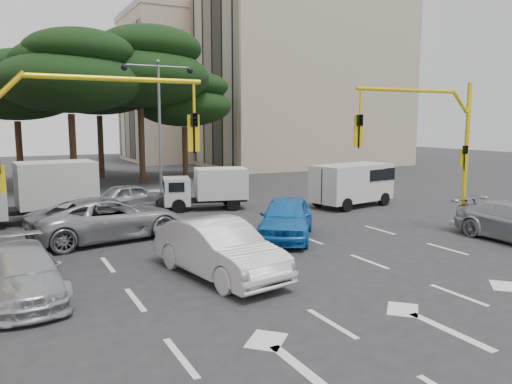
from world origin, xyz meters
The scene contains 20 objects.
ground centered at (0.00, 0.00, 0.00)m, with size 120.00×120.00×0.00m, color #28282B.
median_strip centered at (0.00, 16.00, 0.07)m, with size 1.40×6.00×0.15m, color gray.
apartment_beige_near centered at (19.95, 32.00, 9.35)m, with size 20.20×12.15×18.70m.
apartment_beige_far centered at (12.95, 44.00, 8.35)m, with size 16.20×12.15×16.70m.
pine_left_near centered at (-3.94, 21.96, 7.60)m, with size 9.15×9.15×10.23m.
pine_center centered at (1.06, 23.96, 8.30)m, with size 9.98×9.98×11.16m.
pine_left_far centered at (-6.94, 25.96, 6.91)m, with size 8.32×8.32×9.30m.
pine_right centered at (5.06, 25.96, 6.22)m, with size 7.49×7.49×8.37m.
pine_back centered at (-0.94, 28.96, 7.60)m, with size 9.15×9.15×10.23m.
signal_mast_right centered at (6.80, 1.99, 3.88)m, with size 5.79×0.37×6.00m.
signal_mast_left centered at (-6.80, 1.99, 3.88)m, with size 5.79×0.37×6.00m.
street_lamp_center centered at (0.00, 16.00, 5.43)m, with size 4.16×0.36×7.77m.
car_white_hatch centered at (-2.85, 0.83, 0.82)m, with size 1.73×4.95×1.63m, color silver.
car_blue_compact centered at (1.33, 4.06, 0.80)m, with size 1.88×4.68×1.59m, color blue.
car_silver_wagon centered at (-8.00, 1.45, 0.66)m, with size 1.85×4.54×1.32m, color #ADB0B5.
car_silver_cross_a centered at (-4.76, 7.00, 0.81)m, with size 2.68×5.82×1.62m, color #9D9EA4.
car_silver_cross_b centered at (-2.36, 13.00, 0.67)m, with size 1.59×3.96×1.35m, color #9B9FA3.
van_white centered at (8.20, 8.81, 1.14)m, with size 2.06×4.55×2.28m, color silver, non-canonical shape.
box_truck_a centered at (-7.08, 11.68, 1.35)m, with size 2.30×5.47×2.69m, color silver, non-canonical shape.
box_truck_b centered at (1.00, 11.50, 1.05)m, with size 1.79×4.27×2.10m, color silver, non-canonical shape.
Camera 1 is at (-8.34, -12.08, 4.43)m, focal length 35.00 mm.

